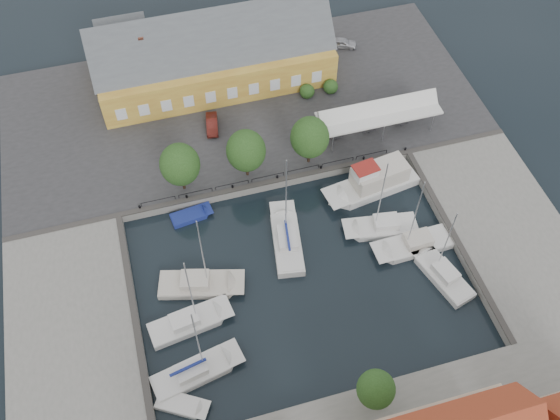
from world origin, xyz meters
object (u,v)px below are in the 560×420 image
(west_boat_d, at_px, (195,372))
(launch_sw, at_px, (182,405))
(car_silver, at_px, (342,43))
(west_boat_c, at_px, (189,323))
(warehouse, at_px, (208,57))
(west_boat_b, at_px, (199,285))
(east_boat_a, at_px, (382,228))
(east_boat_c, at_px, (441,275))
(tent_canopy, at_px, (379,113))
(center_sailboat, at_px, (287,241))
(east_boat_b, at_px, (413,245))
(launch_nw, at_px, (191,216))
(trawler, at_px, (374,182))
(car_red, at_px, (212,124))

(west_boat_d, distance_m, launch_sw, 3.06)
(car_silver, xyz_separation_m, launch_sw, (-28.82, -40.73, -1.54))
(west_boat_c, relative_size, west_boat_d, 0.96)
(west_boat_c, bearing_deg, warehouse, 74.25)
(west_boat_b, height_order, launch_sw, west_boat_b)
(east_boat_a, bearing_deg, west_boat_d, -154.85)
(east_boat_a, bearing_deg, east_boat_c, -62.65)
(tent_canopy, distance_m, west_boat_d, 34.79)
(center_sailboat, relative_size, launch_sw, 2.52)
(east_boat_b, bearing_deg, launch_sw, -159.17)
(east_boat_b, bearing_deg, tent_canopy, 83.18)
(west_boat_d, height_order, launch_nw, west_boat_d)
(east_boat_b, relative_size, east_boat_c, 1.12)
(launch_nw, bearing_deg, west_boat_b, -95.40)
(east_boat_b, relative_size, west_boat_c, 1.04)
(warehouse, height_order, east_boat_b, east_boat_b)
(west_boat_c, bearing_deg, center_sailboat, 29.10)
(car_silver, bearing_deg, tent_canopy, -162.73)
(center_sailboat, relative_size, trawler, 1.12)
(car_silver, height_order, west_boat_d, west_boat_d)
(warehouse, height_order, center_sailboat, center_sailboat)
(car_red, bearing_deg, trawler, -30.83)
(car_red, bearing_deg, west_boat_d, -95.74)
(launch_sw, bearing_deg, launch_nw, 76.82)
(warehouse, distance_m, west_boat_b, 29.33)
(car_red, distance_m, center_sailboat, 17.67)
(car_silver, distance_m, east_boat_b, 31.11)
(west_boat_d, relative_size, launch_nw, 2.44)
(launch_sw, bearing_deg, east_boat_b, 20.83)
(car_silver, height_order, launch_nw, car_silver)
(trawler, distance_m, launch_nw, 20.06)
(trawler, bearing_deg, car_silver, 79.43)
(east_boat_c, xyz_separation_m, launch_sw, (-27.06, -5.85, -0.17))
(car_silver, bearing_deg, east_boat_a, -169.10)
(car_red, relative_size, launch_sw, 0.75)
(launch_nw, bearing_deg, east_boat_a, -20.40)
(car_red, distance_m, west_boat_c, 24.68)
(car_silver, xyz_separation_m, east_boat_c, (-1.76, -34.89, -1.37))
(warehouse, bearing_deg, launch_sw, -105.68)
(east_boat_a, height_order, west_boat_c, east_boat_a)
(tent_canopy, relative_size, west_boat_b, 1.22)
(launch_nw, bearing_deg, launch_sw, -103.18)
(east_boat_c, relative_size, west_boat_d, 0.90)
(car_silver, bearing_deg, launch_nw, 152.59)
(car_red, xyz_separation_m, east_boat_a, (14.06, -18.22, -1.35))
(east_boat_b, xyz_separation_m, west_boat_b, (-21.95, 1.41, -0.00))
(tent_canopy, xyz_separation_m, west_boat_c, (-25.59, -18.01, -3.42))
(car_red, height_order, west_boat_b, west_boat_b)
(east_boat_a, bearing_deg, warehouse, 115.09)
(east_boat_a, height_order, east_boat_c, east_boat_a)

